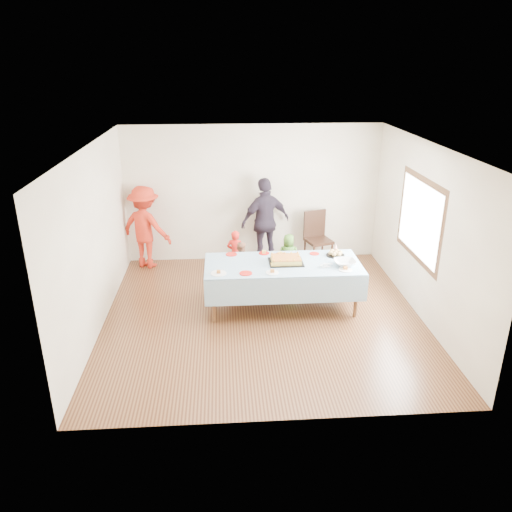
{
  "coord_description": "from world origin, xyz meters",
  "views": [
    {
      "loc": [
        -0.6,
        -7.06,
        3.87
      ],
      "look_at": [
        -0.09,
        0.3,
        0.91
      ],
      "focal_mm": 35.0,
      "sensor_mm": 36.0,
      "label": 1
    }
  ],
  "objects": [
    {
      "name": "plate_white_mid",
      "position": [
        0.14,
        -0.09,
        0.79
      ],
      "size": [
        0.2,
        0.2,
        0.01
      ],
      "primitive_type": "cylinder",
      "color": "white",
      "rests_on": "party_table"
    },
    {
      "name": "plate_red_far_d",
      "position": [
        0.92,
        0.65,
        0.79
      ],
      "size": [
        0.16,
        0.16,
        0.01
      ],
      "primitive_type": "cylinder",
      "color": "red",
      "rests_on": "party_table"
    },
    {
      "name": "plate_white_right",
      "position": [
        1.28,
        -0.06,
        0.79
      ],
      "size": [
        0.21,
        0.21,
        0.01
      ],
      "primitive_type": "cylinder",
      "color": "white",
      "rests_on": "party_table"
    },
    {
      "name": "plate_red_far_a",
      "position": [
        -0.47,
        0.72,
        0.79
      ],
      "size": [
        0.19,
        0.19,
        0.01
      ],
      "primitive_type": "cylinder",
      "color": "red",
      "rests_on": "party_table"
    },
    {
      "name": "toddler_right",
      "position": [
        -0.3,
        1.3,
        0.39
      ],
      "size": [
        0.46,
        0.4,
        0.79
      ],
      "primitive_type": "imported",
      "rotation": [
        0.0,
        0.0,
        2.82
      ],
      "color": "#B87856",
      "rests_on": "ground"
    },
    {
      "name": "punch_bowl",
      "position": [
        1.32,
        0.13,
        0.82
      ],
      "size": [
        0.35,
        0.35,
        0.09
      ],
      "primitive_type": "imported",
      "color": "silver",
      "rests_on": "party_table"
    },
    {
      "name": "party_table",
      "position": [
        0.34,
        0.28,
        0.72
      ],
      "size": [
        2.5,
        1.1,
        0.78
      ],
      "color": "brown",
      "rests_on": "ground"
    },
    {
      "name": "ground",
      "position": [
        0.0,
        0.0,
        0.0
      ],
      "size": [
        5.0,
        5.0,
        0.0
      ],
      "primitive_type": "plane",
      "color": "#412212",
      "rests_on": "ground"
    },
    {
      "name": "toddler_mid",
      "position": [
        0.6,
        1.49,
        0.42
      ],
      "size": [
        0.45,
        0.33,
        0.84
      ],
      "primitive_type": "imported",
      "rotation": [
        0.0,
        0.0,
        2.98
      ],
      "color": "#447A28",
      "rests_on": "ground"
    },
    {
      "name": "room_walls",
      "position": [
        0.05,
        0.0,
        1.77
      ],
      "size": [
        5.04,
        5.04,
        2.72
      ],
      "color": "#C3B49F",
      "rests_on": "ground"
    },
    {
      "name": "adult_right",
      "position": [
        0.23,
        2.2,
        0.87
      ],
      "size": [
        1.1,
        0.77,
        1.74
      ],
      "primitive_type": "imported",
      "rotation": [
        0.0,
        0.0,
        3.53
      ],
      "color": "#2C2431",
      "rests_on": "ground"
    },
    {
      "name": "plate_white_left",
      "position": [
        -0.69,
        -0.06,
        0.79
      ],
      "size": [
        0.24,
        0.24,
        0.01
      ],
      "primitive_type": "cylinder",
      "color": "white",
      "rests_on": "party_table"
    },
    {
      "name": "plate_red_far_b",
      "position": [
        0.08,
        0.73,
        0.79
      ],
      "size": [
        0.18,
        0.18,
        0.01
      ],
      "primitive_type": "cylinder",
      "color": "red",
      "rests_on": "party_table"
    },
    {
      "name": "fork_pile",
      "position": [
        0.99,
        0.09,
        0.81
      ],
      "size": [
        0.24,
        0.18,
        0.07
      ],
      "primitive_type": null,
      "color": "white",
      "rests_on": "party_table"
    },
    {
      "name": "party_hat",
      "position": [
        1.3,
        0.74,
        0.86
      ],
      "size": [
        0.09,
        0.09,
        0.15
      ],
      "primitive_type": "cone",
      "color": "white",
      "rests_on": "party_table"
    },
    {
      "name": "plate_red_far_c",
      "position": [
        0.35,
        0.64,
        0.79
      ],
      "size": [
        0.2,
        0.2,
        0.01
      ],
      "primitive_type": "cylinder",
      "color": "red",
      "rests_on": "party_table"
    },
    {
      "name": "rolls_tray",
      "position": [
        1.26,
        0.55,
        0.82
      ],
      "size": [
        0.31,
        0.31,
        0.09
      ],
      "color": "black",
      "rests_on": "party_table"
    },
    {
      "name": "plate_red_near",
      "position": [
        -0.27,
        -0.09,
        0.79
      ],
      "size": [
        0.2,
        0.2,
        0.01
      ],
      "primitive_type": "cylinder",
      "color": "red",
      "rests_on": "party_table"
    },
    {
      "name": "toddler_left",
      "position": [
        -0.38,
        1.59,
        0.45
      ],
      "size": [
        0.38,
        0.3,
        0.91
      ],
      "primitive_type": "imported",
      "rotation": [
        0.0,
        0.0,
        2.85
      ],
      "color": "red",
      "rests_on": "ground"
    },
    {
      "name": "dining_chair",
      "position": [
        1.25,
        2.14,
        0.59
      ],
      "size": [
        0.57,
        0.57,
        1.07
      ],
      "rotation": [
        0.0,
        0.0,
        0.29
      ],
      "color": "black",
      "rests_on": "ground"
    },
    {
      "name": "birthday_cake",
      "position": [
        0.4,
        0.31,
        0.83
      ],
      "size": [
        0.55,
        0.42,
        0.1
      ],
      "color": "black",
      "rests_on": "party_table"
    },
    {
      "name": "adult_left",
      "position": [
        -2.1,
        2.2,
        0.81
      ],
      "size": [
        1.2,
        0.98,
        1.62
      ],
      "primitive_type": "imported",
      "rotation": [
        0.0,
        0.0,
        2.72
      ],
      "color": "red",
      "rests_on": "ground"
    }
  ]
}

